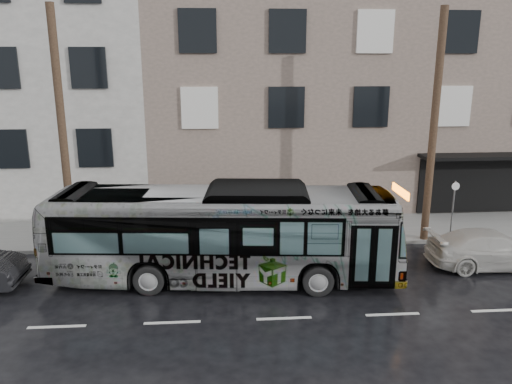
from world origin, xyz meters
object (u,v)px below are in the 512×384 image
sign_post (453,210)px  utility_pole_rear (62,132)px  bus (223,234)px  white_sedan (492,249)px  utility_pole_front (434,129)px

sign_post → utility_pole_rear: bearing=180.0°
bus → white_sedan: bus is taller
utility_pole_rear → white_sedan: utility_pole_rear is taller
utility_pole_front → utility_pole_rear: 14.00m
utility_pole_front → bus: size_ratio=0.77×
bus → white_sedan: (9.62, 0.35, -0.96)m
utility_pole_front → sign_post: 3.48m
utility_pole_front → utility_pole_rear: bearing=180.0°
utility_pole_rear → bus: size_ratio=0.77×
utility_pole_rear → white_sedan: size_ratio=1.96×
bus → white_sedan: 9.67m
utility_pole_rear → bus: bearing=-27.2°
utility_pole_rear → white_sedan: bearing=-9.6°
utility_pole_rear → bus: 7.17m
white_sedan → sign_post: bearing=8.0°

